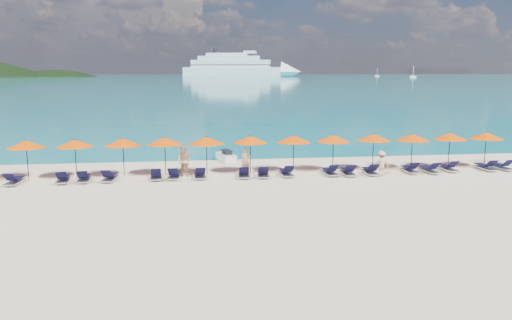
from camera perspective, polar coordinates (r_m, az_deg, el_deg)
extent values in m
plane|color=beige|center=(24.81, 0.92, -3.94)|extent=(1400.00, 1400.00, 0.00)
cube|color=#1FA9B2|center=(683.84, -7.45, 9.51)|extent=(1600.00, 1300.00, 0.01)
ellipsoid|color=black|center=(603.27, -21.78, 5.48)|extent=(162.00, 126.00, 85.50)
cube|color=white|center=(626.29, -2.70, 10.04)|extent=(122.44, 54.78, 11.01)
cone|color=white|center=(616.39, 4.05, 10.03)|extent=(29.99, 29.99, 24.22)
cube|color=white|center=(626.79, -2.91, 10.94)|extent=(98.26, 44.88, 8.81)
cube|color=white|center=(627.35, -3.11, 11.55)|extent=(76.71, 36.71, 5.50)
cube|color=white|center=(627.93, -3.32, 11.94)|extent=(52.53, 26.81, 3.85)
cube|color=black|center=(626.76, -2.91, 10.79)|extent=(99.49, 45.43, 0.99)
cube|color=black|center=(626.82, -2.91, 11.15)|extent=(97.04, 44.33, 0.99)
cylinder|color=black|center=(631.34, -4.70, 12.32)|extent=(4.84, 4.84, 6.05)
cube|color=white|center=(537.16, 17.51, 9.09)|extent=(6.41, 2.14, 1.71)
cylinder|color=white|center=(537.14, 17.54, 9.68)|extent=(0.38, 0.38, 10.69)
cube|color=white|center=(626.48, 13.66, 9.33)|extent=(5.35, 1.78, 1.43)
cylinder|color=white|center=(626.46, 13.68, 9.76)|extent=(0.32, 0.32, 8.92)
cube|color=white|center=(33.89, -3.43, 0.31)|extent=(1.33, 2.28, 0.49)
cube|color=black|center=(33.66, -3.34, 0.87)|extent=(0.66, 0.98, 0.31)
cylinder|color=black|center=(34.31, -3.73, 1.26)|extent=(0.49, 0.18, 0.05)
imported|color=tan|center=(29.38, -1.17, -0.11)|extent=(0.61, 0.42, 1.62)
imported|color=tan|center=(29.06, -8.22, -0.13)|extent=(1.02, 0.91, 1.81)
imported|color=tan|center=(29.87, 14.13, -0.38)|extent=(0.98, 0.49, 1.48)
cylinder|color=black|center=(30.71, -24.67, -0.04)|extent=(0.05, 0.05, 2.20)
cone|color=#EE4C01|center=(30.58, -24.80, 1.66)|extent=(2.10, 2.10, 0.42)
sphere|color=black|center=(30.55, -24.83, 2.06)|extent=(0.08, 0.08, 0.08)
cylinder|color=black|center=(30.08, -19.91, 0.08)|extent=(0.05, 0.05, 2.20)
cone|color=#EE4C01|center=(29.94, -20.01, 1.82)|extent=(2.10, 2.10, 0.42)
sphere|color=black|center=(29.92, -20.04, 2.23)|extent=(0.08, 0.08, 0.08)
cylinder|color=black|center=(29.74, -14.91, 0.24)|extent=(0.05, 0.05, 2.20)
cone|color=#EE4C01|center=(29.60, -14.99, 2.00)|extent=(2.10, 2.10, 0.42)
sphere|color=black|center=(29.57, -15.01, 2.42)|extent=(0.08, 0.08, 0.08)
cylinder|color=black|center=(29.62, -10.33, 0.38)|extent=(0.05, 0.05, 2.20)
cone|color=#EE4C01|center=(29.48, -10.39, 2.14)|extent=(2.10, 2.10, 0.42)
sphere|color=black|center=(29.45, -10.40, 2.57)|extent=(0.08, 0.08, 0.08)
cylinder|color=black|center=(29.53, -5.65, 0.47)|extent=(0.05, 0.05, 2.20)
cone|color=#EE4C01|center=(29.39, -5.68, 2.24)|extent=(2.10, 2.10, 0.42)
sphere|color=black|center=(29.36, -5.69, 2.66)|extent=(0.08, 0.08, 0.08)
cylinder|color=black|center=(29.84, -0.67, 0.61)|extent=(0.05, 0.05, 2.20)
cone|color=#EE4C01|center=(29.70, -0.67, 2.36)|extent=(2.10, 2.10, 0.42)
sphere|color=black|center=(29.67, -0.67, 2.79)|extent=(0.08, 0.08, 0.08)
cylinder|color=black|center=(30.16, 4.30, 0.69)|extent=(0.05, 0.05, 2.20)
cone|color=#EE4C01|center=(30.03, 4.32, 2.42)|extent=(2.10, 2.10, 0.42)
sphere|color=black|center=(30.00, 4.33, 2.84)|extent=(0.08, 0.08, 0.08)
cylinder|color=black|center=(30.68, 8.79, 0.76)|extent=(0.05, 0.05, 2.20)
cone|color=#EE4C01|center=(30.54, 8.84, 2.46)|extent=(2.10, 2.10, 0.42)
sphere|color=black|center=(30.51, 8.85, 2.87)|extent=(0.08, 0.08, 0.08)
cylinder|color=black|center=(31.64, 13.23, 0.89)|extent=(0.05, 0.05, 2.20)
cone|color=#EE4C01|center=(31.51, 13.30, 2.54)|extent=(2.10, 2.10, 0.42)
sphere|color=black|center=(31.48, 13.31, 2.94)|extent=(0.08, 0.08, 0.08)
cylinder|color=black|center=(32.36, 17.37, 0.90)|extent=(0.05, 0.05, 2.20)
cone|color=#EE4C01|center=(32.23, 17.46, 2.51)|extent=(2.10, 2.10, 0.42)
sphere|color=black|center=(32.20, 17.48, 2.90)|extent=(0.08, 0.08, 0.08)
cylinder|color=black|center=(33.57, 21.19, 0.99)|extent=(0.05, 0.05, 2.20)
cone|color=#EE4C01|center=(33.45, 21.29, 2.55)|extent=(2.10, 2.10, 0.42)
sphere|color=black|center=(33.42, 21.32, 2.92)|extent=(0.08, 0.08, 0.08)
cylinder|color=black|center=(34.80, 24.73, 1.05)|extent=(0.05, 0.05, 2.20)
cone|color=#EE4C01|center=(34.68, 24.84, 2.55)|extent=(2.10, 2.10, 0.42)
sphere|color=black|center=(34.66, 24.87, 2.91)|extent=(0.08, 0.08, 0.08)
cube|color=silver|center=(29.87, -25.89, -2.27)|extent=(0.74, 1.74, 0.06)
cube|color=black|center=(30.07, -25.73, -1.88)|extent=(0.63, 1.14, 0.04)
cube|color=black|center=(29.30, -26.35, -1.72)|extent=(0.59, 0.57, 0.43)
cube|color=silver|center=(29.29, -21.15, -2.17)|extent=(0.78, 1.75, 0.06)
cube|color=black|center=(29.50, -21.10, -1.76)|extent=(0.65, 1.15, 0.04)
cube|color=black|center=(28.67, -21.35, -1.59)|extent=(0.60, 0.59, 0.43)
cube|color=silver|center=(29.13, -19.05, -2.10)|extent=(0.76, 1.74, 0.06)
cube|color=black|center=(29.35, -19.01, -1.69)|extent=(0.64, 1.14, 0.04)
cube|color=black|center=(28.52, -19.22, -1.52)|extent=(0.59, 0.58, 0.43)
cube|color=silver|center=(28.89, -16.38, -2.05)|extent=(0.79, 1.75, 0.06)
cube|color=black|center=(29.09, -16.28, -1.64)|extent=(0.66, 1.15, 0.04)
cube|color=black|center=(28.29, -16.70, -1.48)|extent=(0.60, 0.59, 0.43)
cube|color=silver|center=(28.72, -11.35, -1.91)|extent=(0.73, 1.74, 0.06)
cube|color=black|center=(28.93, -11.36, -1.50)|extent=(0.62, 1.13, 0.04)
cube|color=black|center=(28.10, -11.37, -1.32)|extent=(0.58, 0.57, 0.43)
cube|color=silver|center=(28.68, -9.31, -1.86)|extent=(0.78, 1.75, 0.06)
cube|color=black|center=(28.89, -9.26, -1.44)|extent=(0.65, 1.15, 0.04)
cube|color=black|center=(28.07, -9.47, -1.27)|extent=(0.60, 0.59, 0.43)
cube|color=silver|center=(28.63, -6.44, -1.81)|extent=(0.72, 1.73, 0.06)
cube|color=black|center=(28.85, -6.48, -1.40)|extent=(0.61, 1.13, 0.04)
cube|color=black|center=(28.01, -6.36, -1.22)|extent=(0.58, 0.57, 0.43)
cube|color=silver|center=(28.66, -1.38, -1.73)|extent=(0.78, 1.75, 0.06)
cube|color=black|center=(28.88, -1.39, -1.32)|extent=(0.66, 1.15, 0.04)
cube|color=black|center=(28.04, -1.37, -1.14)|extent=(0.60, 0.59, 0.43)
cube|color=silver|center=(28.76, 0.82, -1.69)|extent=(0.78, 1.75, 0.06)
cube|color=black|center=(28.97, 0.79, -1.28)|extent=(0.65, 1.15, 0.04)
cube|color=black|center=(28.14, 0.88, -1.10)|extent=(0.60, 0.59, 0.43)
cube|color=silver|center=(29.10, 3.47, -1.57)|extent=(0.69, 1.72, 0.06)
cube|color=black|center=(29.30, 3.36, -1.17)|extent=(0.60, 1.12, 0.04)
cube|color=black|center=(28.49, 3.73, -0.98)|extent=(0.57, 0.56, 0.43)
cube|color=silver|center=(29.62, 8.42, -1.45)|extent=(0.69, 1.72, 0.06)
cube|color=black|center=(29.82, 8.28, -1.06)|extent=(0.60, 1.12, 0.04)
cube|color=black|center=(29.03, 8.79, -0.87)|extent=(0.57, 0.56, 0.43)
cube|color=silver|center=(29.73, 10.44, -1.47)|extent=(0.69, 1.72, 0.06)
cube|color=black|center=(29.94, 10.32, -1.07)|extent=(0.59, 1.12, 0.04)
cube|color=black|center=(29.14, 10.76, -0.89)|extent=(0.57, 0.56, 0.43)
cube|color=silver|center=(30.22, 12.91, -1.37)|extent=(0.67, 1.72, 0.06)
cube|color=black|center=(30.42, 12.77, -0.98)|extent=(0.58, 1.12, 0.04)
cube|color=black|center=(29.63, 13.28, -0.80)|extent=(0.56, 0.55, 0.43)
cube|color=silver|center=(31.36, 17.15, -1.16)|extent=(0.64, 1.71, 0.06)
cube|color=black|center=(31.55, 16.98, -0.79)|extent=(0.56, 1.11, 0.04)
cube|color=black|center=(30.79, 17.60, -0.61)|extent=(0.56, 0.54, 0.43)
cube|color=silver|center=(31.68, 19.17, -1.16)|extent=(0.75, 1.74, 0.06)
cube|color=black|center=(31.87, 18.96, -0.79)|extent=(0.63, 1.14, 0.04)
cube|color=black|center=(31.15, 19.74, -0.61)|extent=(0.59, 0.58, 0.43)
cube|color=silver|center=(32.64, 21.07, -0.95)|extent=(0.69, 1.72, 0.06)
cube|color=black|center=(32.83, 20.86, -0.60)|extent=(0.59, 1.12, 0.04)
cube|color=black|center=(32.11, 21.61, -0.42)|extent=(0.57, 0.56, 0.43)
cube|color=silver|center=(33.84, 24.73, -0.84)|extent=(0.72, 1.73, 0.06)
cube|color=black|center=(34.01, 24.51, -0.50)|extent=(0.61, 1.13, 0.04)
cube|color=black|center=(33.33, 25.33, -0.32)|extent=(0.58, 0.57, 0.43)
cube|color=silver|center=(34.44, 26.26, -0.78)|extent=(0.77, 1.75, 0.06)
cube|color=black|center=(34.60, 26.02, -0.44)|extent=(0.65, 1.15, 0.04)
cube|color=black|center=(33.96, 26.89, -0.27)|extent=(0.60, 0.59, 0.43)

